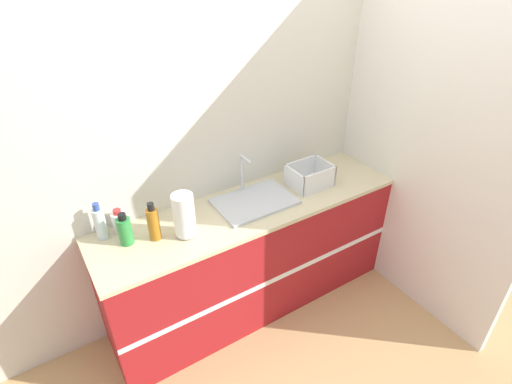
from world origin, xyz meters
TOP-DOWN VIEW (x-y plane):
  - ground_plane at (0.00, 0.00)m, footprint 12.00×12.00m
  - wall_back at (0.00, 0.59)m, footprint 4.59×0.06m
  - wall_right at (1.13, 0.28)m, footprint 0.06×2.56m
  - counter_cabinet at (0.00, 0.28)m, footprint 2.22×0.58m
  - sink at (0.03, 0.31)m, footprint 0.54×0.37m
  - paper_towel_roll at (-0.52, 0.23)m, footprint 0.13×0.13m
  - dish_rack at (0.50, 0.28)m, footprint 0.30×0.23m
  - bottle_green at (-0.85, 0.34)m, footprint 0.08×0.08m
  - bottle_amber at (-0.69, 0.29)m, footprint 0.07×0.07m
  - bottle_clear at (-0.96, 0.47)m, footprint 0.07×0.07m
  - bottle_white_spray at (-0.85, 0.48)m, footprint 0.09×0.09m

SIDE VIEW (x-z plane):
  - ground_plane at x=0.00m, z-range 0.00..0.00m
  - counter_cabinet at x=0.00m, z-range 0.00..0.92m
  - sink at x=0.03m, z-range 0.79..1.10m
  - dish_rack at x=0.50m, z-range 0.90..1.07m
  - bottle_white_spray at x=-0.85m, z-range 0.91..1.07m
  - bottle_green at x=-0.85m, z-range 0.91..1.12m
  - bottle_clear at x=-0.96m, z-range 0.91..1.16m
  - bottle_amber at x=-0.69m, z-range 0.91..1.16m
  - paper_towel_roll at x=-0.52m, z-range 0.93..1.22m
  - wall_back at x=0.00m, z-range 0.00..2.60m
  - wall_right at x=1.13m, z-range 0.00..2.60m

